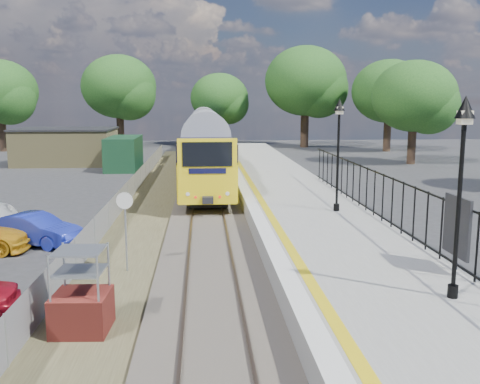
{
  "coord_description": "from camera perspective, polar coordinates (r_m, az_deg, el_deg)",
  "views": [
    {
      "loc": [
        -0.22,
        -15.37,
        5.35
      ],
      "look_at": [
        1.18,
        4.45,
        2.0
      ],
      "focal_mm": 40.0,
      "sensor_mm": 36.0,
      "label": 1
    }
  ],
  "objects": [
    {
      "name": "ground",
      "position": [
        16.28,
        -3.09,
        -9.64
      ],
      "size": [
        120.0,
        120.0,
        0.0
      ],
      "primitive_type": "plane",
      "color": "#2D2D30",
      "rests_on": "ground"
    },
    {
      "name": "track_bed",
      "position": [
        25.59,
        -4.53,
        -2.32
      ],
      "size": [
        5.9,
        80.0,
        0.29
      ],
      "color": "#473F38",
      "rests_on": "ground"
    },
    {
      "name": "platform",
      "position": [
        24.29,
        6.53,
        -2.13
      ],
      "size": [
        5.0,
        70.0,
        0.9
      ],
      "primitive_type": "cube",
      "color": "gray",
      "rests_on": "ground"
    },
    {
      "name": "platform_edge",
      "position": [
        23.91,
        1.68,
        -1.15
      ],
      "size": [
        0.9,
        70.0,
        0.01
      ],
      "color": "silver",
      "rests_on": "platform"
    },
    {
      "name": "victorian_lamp_south",
      "position": [
        12.77,
        22.64,
        4.1
      ],
      "size": [
        0.44,
        0.44,
        4.6
      ],
      "color": "black",
      "rests_on": "platform"
    },
    {
      "name": "victorian_lamp_north",
      "position": [
        22.1,
        10.49,
        6.68
      ],
      "size": [
        0.44,
        0.44,
        4.6
      ],
      "color": "black",
      "rests_on": "platform"
    },
    {
      "name": "palisade_fence",
      "position": [
        19.19,
        16.69,
        -1.39
      ],
      "size": [
        0.12,
        26.0,
        2.0
      ],
      "color": "black",
      "rests_on": "platform"
    },
    {
      "name": "wire_fence",
      "position": [
        28.06,
        -12.14,
        -0.39
      ],
      "size": [
        0.06,
        52.0,
        1.2
      ],
      "color": "#999EA3",
      "rests_on": "ground"
    },
    {
      "name": "outbuilding",
      "position": [
        47.94,
        -16.98,
        4.58
      ],
      "size": [
        10.8,
        10.1,
        3.12
      ],
      "color": "#8E8250",
      "rests_on": "ground"
    },
    {
      "name": "tree_line",
      "position": [
        57.41,
        -2.48,
        10.82
      ],
      "size": [
        56.8,
        43.8,
        11.88
      ],
      "color": "#332319",
      "rests_on": "ground"
    },
    {
      "name": "train",
      "position": [
        44.51,
        -3.78,
        5.68
      ],
      "size": [
        2.82,
        40.83,
        3.51
      ],
      "color": "yellow",
      "rests_on": "ground"
    },
    {
      "name": "brick_plinth",
      "position": [
        13.14,
        -16.59,
        -10.27
      ],
      "size": [
        1.33,
        1.33,
        2.04
      ],
      "rotation": [
        0.0,
        0.0,
        -0.05
      ],
      "color": "maroon",
      "rests_on": "ground"
    },
    {
      "name": "speed_sign",
      "position": [
        17.07,
        -12.14,
        -2.85
      ],
      "size": [
        0.52,
        0.12,
        2.6
      ],
      "rotation": [
        0.0,
        0.0,
        -0.11
      ],
      "color": "#999EA3",
      "rests_on": "ground"
    },
    {
      "name": "car_blue",
      "position": [
        21.65,
        -21.01,
        -3.75
      ],
      "size": [
        3.86,
        2.68,
        1.2
      ],
      "primitive_type": "imported",
      "rotation": [
        0.0,
        0.0,
        1.14
      ],
      "color": "#1A279C",
      "rests_on": "ground"
    }
  ]
}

